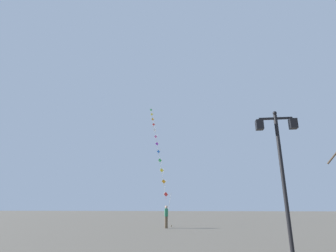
# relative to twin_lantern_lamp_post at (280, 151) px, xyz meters

# --- Properties ---
(ground_plane) EXTENTS (160.00, 160.00, 0.00)m
(ground_plane) POSITION_rel_twin_lantern_lamp_post_xyz_m (-2.98, 12.54, -3.68)
(ground_plane) COLOR #756B5B
(twin_lantern_lamp_post) EXTENTS (1.58, 0.28, 5.34)m
(twin_lantern_lamp_post) POSITION_rel_twin_lantern_lamp_post_xyz_m (0.00, 0.00, 0.00)
(twin_lantern_lamp_post) COLOR black
(twin_lantern_lamp_post) RESTS_ON ground_plane
(kite_train) EXTENTS (5.63, 18.75, 17.90)m
(kite_train) POSITION_rel_twin_lantern_lamp_post_xyz_m (-8.39, 22.55, 5.75)
(kite_train) COLOR brown
(kite_train) RESTS_ON ground_plane
(kite_flyer) EXTENTS (0.32, 0.63, 1.71)m
(kite_flyer) POSITION_rel_twin_lantern_lamp_post_xyz_m (-5.83, 11.53, -2.78)
(kite_flyer) COLOR brown
(kite_flyer) RESTS_ON ground_plane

